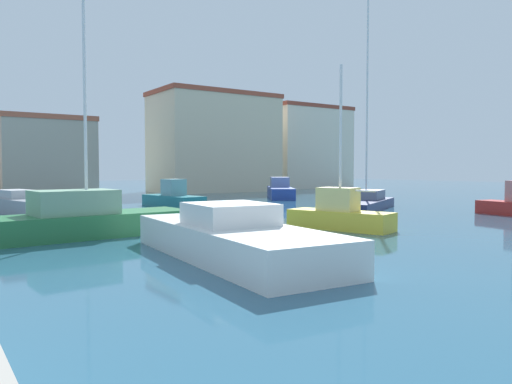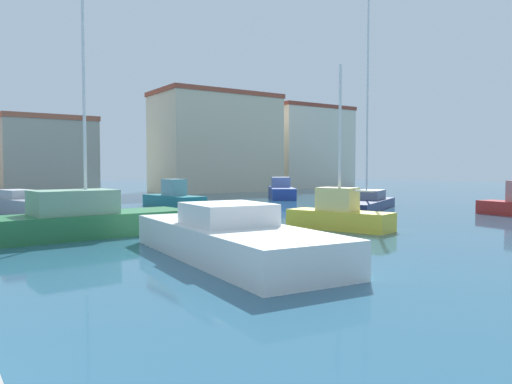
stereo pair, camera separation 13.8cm
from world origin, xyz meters
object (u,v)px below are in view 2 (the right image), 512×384
sailboat_green_outer_mooring (83,218)px  motorboat_white_mid_harbor (230,238)px  motorboat_grey_near_pier (17,204)px  sailboat_navy_far_left (367,201)px  motorboat_teal_distant_east (174,198)px  sailboat_yellow_center_channel (339,214)px  motorboat_blue_distant_north (281,190)px

sailboat_green_outer_mooring → motorboat_white_mid_harbor: bearing=-71.6°
motorboat_grey_near_pier → sailboat_navy_far_left: sailboat_navy_far_left is taller
sailboat_green_outer_mooring → motorboat_teal_distant_east: 14.99m
sailboat_navy_far_left → motorboat_white_mid_harbor: size_ratio=1.52×
sailboat_yellow_center_channel → motorboat_blue_distant_north: size_ratio=0.97×
sailboat_navy_far_left → sailboat_green_outer_mooring: sailboat_navy_far_left is taller
motorboat_grey_near_pier → sailboat_green_outer_mooring: 13.24m
sailboat_navy_far_left → motorboat_blue_distant_north: sailboat_navy_far_left is taller
sailboat_yellow_center_channel → motorboat_white_mid_harbor: (-7.49, -3.24, -0.08)m
sailboat_green_outer_mooring → motorboat_white_mid_harbor: size_ratio=1.49×
motorboat_grey_near_pier → sailboat_navy_far_left: (19.31, -10.41, -0.00)m
sailboat_yellow_center_channel → sailboat_navy_far_left: size_ratio=0.52×
sailboat_navy_far_left → motorboat_teal_distant_east: size_ratio=2.46×
sailboat_green_outer_mooring → motorboat_blue_distant_north: 27.18m
sailboat_navy_far_left → sailboat_green_outer_mooring: bearing=-171.5°
motorboat_grey_near_pier → sailboat_green_outer_mooring: bearing=-87.9°
sailboat_yellow_center_channel → motorboat_white_mid_harbor: bearing=-156.6°
motorboat_blue_distant_north → motorboat_teal_distant_east: motorboat_teal_distant_east is taller
motorboat_white_mid_harbor → sailboat_navy_far_left: bearing=31.3°
sailboat_yellow_center_channel → motorboat_grey_near_pier: (-10.36, 17.15, -0.15)m
sailboat_navy_far_left → motorboat_white_mid_harbor: sailboat_navy_far_left is taller
sailboat_green_outer_mooring → motorboat_blue_distant_north: (21.85, 16.17, -0.05)m
motorboat_blue_distant_north → motorboat_grey_near_pier: bearing=-172.5°
motorboat_grey_near_pier → motorboat_white_mid_harbor: 20.60m
sailboat_green_outer_mooring → sailboat_yellow_center_channel: bearing=-21.6°
motorboat_blue_distant_north → motorboat_white_mid_harbor: bearing=-129.8°
sailboat_yellow_center_channel → sailboat_navy_far_left: bearing=37.0°
sailboat_yellow_center_channel → motorboat_blue_distant_north: (11.97, 20.09, -0.01)m
motorboat_white_mid_harbor → sailboat_yellow_center_channel: bearing=23.4°
sailboat_navy_far_left → motorboat_grey_near_pier: bearing=151.7°
motorboat_blue_distant_north → motorboat_teal_distant_east: (-12.61, -4.36, -0.07)m
sailboat_green_outer_mooring → motorboat_teal_distant_east: (9.23, 11.81, -0.12)m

